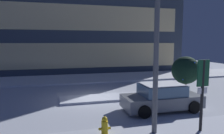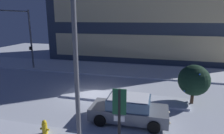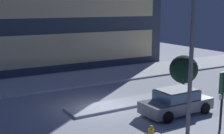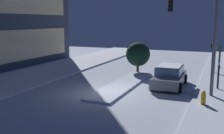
% 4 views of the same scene
% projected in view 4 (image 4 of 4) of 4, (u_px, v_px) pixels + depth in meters
% --- Properties ---
extents(ground, '(52.00, 52.00, 0.00)m').
position_uv_depth(ground, '(108.00, 93.00, 16.89)').
color(ground, silver).
extents(curb_strip_far, '(52.00, 5.20, 0.14)m').
position_uv_depth(curb_strip_far, '(13.00, 82.00, 19.80)').
color(curb_strip_far, silver).
rests_on(curb_strip_far, ground).
extents(median_strip, '(9.00, 1.80, 0.14)m').
position_uv_depth(median_strip, '(123.00, 85.00, 18.90)').
color(median_strip, silver).
rests_on(median_strip, ground).
extents(car_near, '(4.43, 2.07, 1.49)m').
position_uv_depth(car_near, '(170.00, 76.00, 18.51)').
color(car_near, slate).
rests_on(car_near, ground).
extents(traffic_light_corner_near_right, '(0.32, 4.21, 6.58)m').
position_uv_depth(traffic_light_corner_near_right, '(198.00, 21.00, 22.71)').
color(traffic_light_corner_near_right, '#565960').
rests_on(traffic_light_corner_near_right, ground).
extents(street_lamp_arched, '(0.56, 2.76, 7.64)m').
position_uv_depth(street_lamp_arched, '(203.00, 12.00, 15.40)').
color(street_lamp_arched, '#565960').
rests_on(street_lamp_arched, ground).
extents(fire_hydrant, '(0.48, 0.26, 0.87)m').
position_uv_depth(fire_hydrant, '(203.00, 99.00, 14.18)').
color(fire_hydrant, gold).
rests_on(fire_hydrant, ground).
extents(parking_info_sign, '(0.55, 0.12, 3.06)m').
position_uv_depth(parking_info_sign, '(219.00, 61.00, 17.22)').
color(parking_info_sign, black).
rests_on(parking_info_sign, ground).
extents(decorated_tree_median, '(2.08, 2.08, 2.70)m').
position_uv_depth(decorated_tree_median, '(138.00, 54.00, 23.10)').
color(decorated_tree_median, '#473323').
rests_on(decorated_tree_median, ground).
extents(construction_cone, '(0.36, 0.36, 0.55)m').
position_uv_depth(construction_cone, '(219.00, 66.00, 25.36)').
color(construction_cone, orange).
rests_on(construction_cone, ground).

